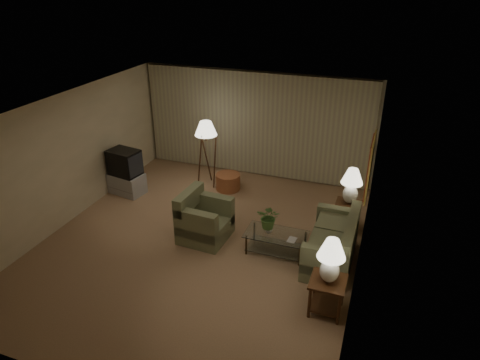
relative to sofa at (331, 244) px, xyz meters
name	(u,v)px	position (x,y,z in m)	size (l,w,h in m)	color
ground	(201,242)	(-2.50, -0.26, -0.36)	(7.00, 7.00, 0.00)	tan
room_shell	(229,135)	(-2.48, 1.25, 1.39)	(6.04, 7.02, 2.72)	beige
sofa	(331,244)	(0.00, 0.00, 0.00)	(1.64, 0.84, 0.72)	#7B7F59
armchair	(205,221)	(-2.48, -0.09, 0.03)	(1.04, 0.99, 0.79)	#7B7F59
side_table_near	(327,290)	(0.15, -1.35, 0.05)	(0.55, 0.55, 0.60)	#381B0F
side_table_far	(348,211)	(0.15, 1.25, 0.04)	(0.52, 0.44, 0.60)	#381B0F
table_lamp_near	(331,257)	(0.15, -1.35, 0.68)	(0.43, 0.43, 0.74)	silver
table_lamp_far	(352,183)	(0.15, 1.25, 0.68)	(0.44, 0.44, 0.75)	silver
coffee_table	(276,240)	(-1.01, -0.10, -0.08)	(1.16, 0.63, 0.41)	silver
tv_cabinet	(127,183)	(-5.05, 1.06, -0.11)	(0.89, 0.64, 0.50)	#959597
crt_tv	(124,162)	(-5.05, 1.06, 0.44)	(0.78, 0.61, 0.60)	black
floor_lamp	(207,152)	(-3.40, 2.13, 0.51)	(0.54, 0.54, 1.66)	#381B0F
ottoman	(228,182)	(-2.83, 2.06, -0.16)	(0.59, 0.59, 0.40)	#A66338
vase	(269,229)	(-1.16, -0.10, 0.13)	(0.14, 0.14, 0.15)	silver
flowers	(269,215)	(-1.16, -0.10, 0.44)	(0.43, 0.37, 0.47)	#4C7835
book	(288,239)	(-0.76, -0.20, 0.06)	(0.15, 0.21, 0.02)	olive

